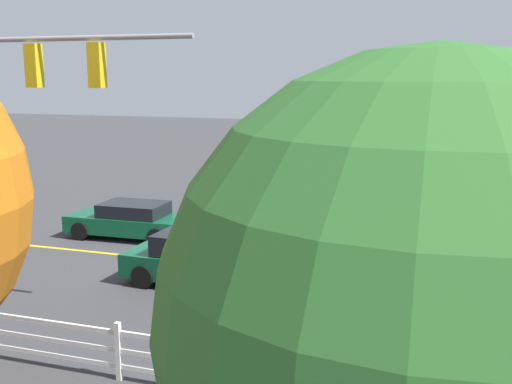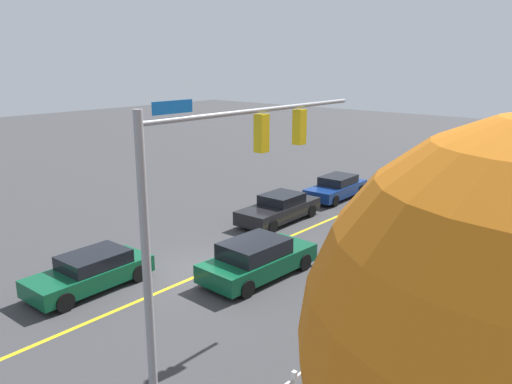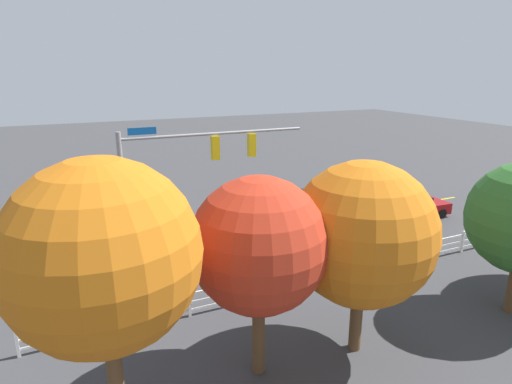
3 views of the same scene
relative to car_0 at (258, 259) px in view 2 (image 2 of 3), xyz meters
The scene contains 9 objects.
ground_plane 2.14m from the car_0, 58.78° to the right, with size 120.00×120.00×0.00m, color #38383A.
lane_center_stripe 3.49m from the car_0, 149.69° to the right, with size 28.00×0.16×0.01m, color gold.
signal_assembly 6.82m from the car_0, 31.14° to the left, with size 8.03×0.38×6.92m.
car_0 is the anchor object (origin of this frame).
car_1 10.72m from the car_0, behind, with size 4.84×2.15×1.43m.
car_2 5.88m from the car_0, 39.60° to the right, with size 4.35×1.93×1.27m.
car_3 6.77m from the car_0, 148.70° to the right, with size 4.82×1.98×1.35m.
car_4 11.88m from the car_0, 162.01° to the right, with size 4.50×1.96×1.30m.
white_rail_fence 5.89m from the car_0, 109.38° to the left, with size 26.10×0.10×1.15m.
Camera 2 is at (12.21, 13.02, 7.77)m, focal length 35.78 mm.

